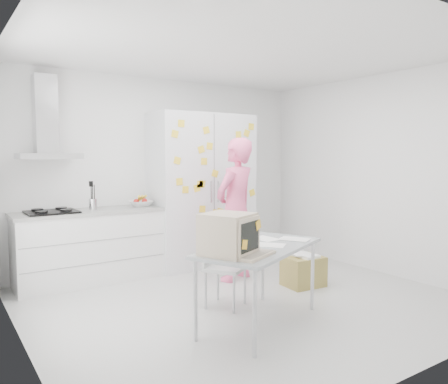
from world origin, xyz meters
TOP-DOWN VIEW (x-y plane):
  - floor at (0.00, 0.00)m, footprint 4.50×4.00m
  - walls at (0.00, 0.72)m, footprint 4.52×4.01m
  - ceiling at (0.00, 0.00)m, footprint 4.50×4.00m
  - counter_run at (-1.20, 1.70)m, footprint 1.84×0.63m
  - range_hood at (-1.65, 1.84)m, footprint 0.70×0.48m
  - tall_cabinet at (0.45, 1.67)m, footprint 1.50×0.68m
  - person at (0.39, 0.75)m, footprint 0.78×0.64m
  - desk at (-0.56, -0.68)m, footprint 1.57×1.21m
  - chair at (-0.32, 0.04)m, footprint 0.54×0.54m
  - cardboard_box at (0.92, 0.05)m, footprint 0.49×0.41m

SIDE VIEW (x-z plane):
  - floor at x=0.00m, z-range -0.02..0.00m
  - cardboard_box at x=0.92m, z-range -0.01..0.39m
  - counter_run at x=-1.20m, z-range -0.17..1.11m
  - chair at x=-0.32m, z-range 0.06..0.93m
  - desk at x=-0.56m, z-range 0.29..1.40m
  - person at x=0.39m, z-range 0.00..1.83m
  - tall_cabinet at x=0.45m, z-range 0.00..2.20m
  - walls at x=0.00m, z-range 0.00..2.70m
  - range_hood at x=-1.65m, z-range 1.45..2.46m
  - ceiling at x=0.00m, z-range 2.69..2.71m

